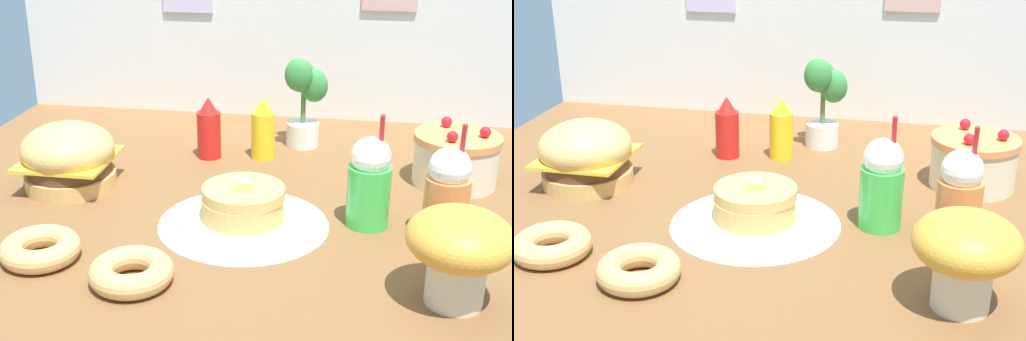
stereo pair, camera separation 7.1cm
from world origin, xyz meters
TOP-DOWN VIEW (x-y plane):
  - ground_plane at (0.00, 0.00)m, footprint 2.12×1.95m
  - back_wall at (0.00, 0.97)m, footprint 2.12×0.04m
  - doily_mat at (0.03, -0.04)m, footprint 0.47×0.47m
  - burger at (-0.55, 0.13)m, footprint 0.28×0.28m
  - pancake_stack at (0.03, -0.04)m, footprint 0.36×0.36m
  - layer_cake at (0.62, 0.36)m, footprint 0.27×0.27m
  - ketchup_bottle at (-0.18, 0.46)m, footprint 0.08×0.08m
  - mustard_bottle at (0.00, 0.48)m, footprint 0.08×0.08m
  - cream_soda_cup at (0.36, 0.02)m, footprint 0.12×0.12m
  - orange_float_cup at (0.56, -0.02)m, footprint 0.12×0.12m
  - donut_pink_glaze at (-0.43, -0.31)m, footprint 0.20×0.20m
  - donut_chocolate at (-0.17, -0.38)m, footprint 0.20×0.20m
  - potted_plant at (0.12, 0.63)m, footprint 0.15×0.13m
  - mushroom_stool at (0.56, -0.34)m, footprint 0.23×0.23m

SIDE VIEW (x-z plane):
  - ground_plane at x=0.00m, z-range -0.02..0.00m
  - doily_mat at x=0.03m, z-range 0.00..0.00m
  - donut_pink_glaze at x=-0.43m, z-range 0.00..0.06m
  - donut_chocolate at x=-0.17m, z-range 0.00..0.06m
  - pancake_stack at x=0.03m, z-range -0.01..0.11m
  - layer_cake at x=0.62m, z-range -0.02..0.18m
  - burger at x=-0.55m, z-range -0.01..0.20m
  - ketchup_bottle at x=-0.18m, z-range -0.01..0.21m
  - mustard_bottle at x=0.00m, z-range -0.01..0.21m
  - cream_soda_cup at x=0.36m, z-range -0.03..0.28m
  - orange_float_cup at x=0.56m, z-range -0.03..0.29m
  - mushroom_stool at x=0.56m, z-range 0.03..0.25m
  - potted_plant at x=0.12m, z-range 0.01..0.34m
  - back_wall at x=0.00m, z-range 0.00..0.87m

